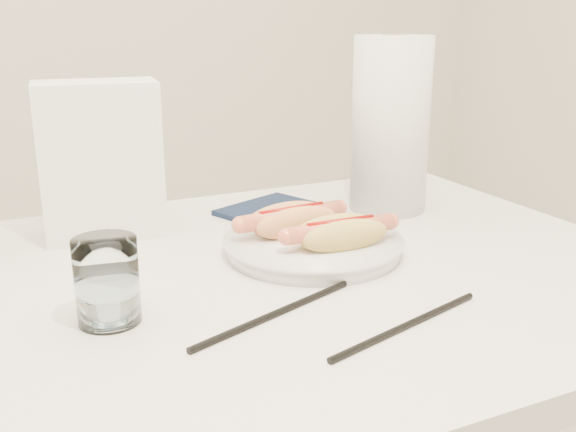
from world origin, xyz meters
name	(u,v)px	position (x,y,z in m)	size (l,w,h in m)	color
table	(232,317)	(0.00, 0.00, 0.69)	(1.20, 0.80, 0.75)	white
plate	(313,247)	(0.14, 0.03, 0.76)	(0.25, 0.25, 0.02)	silver
hotdog_left	(292,221)	(0.12, 0.07, 0.79)	(0.17, 0.08, 0.05)	#F1A160
hotdog_right	(340,233)	(0.16, -0.01, 0.79)	(0.17, 0.07, 0.05)	#E1BB58
water_glass	(107,281)	(-0.17, -0.07, 0.80)	(0.07, 0.07, 0.10)	silver
chopstick_near	(275,313)	(0.00, -0.14, 0.75)	(0.01, 0.01, 0.25)	black
chopstick_far	(407,325)	(0.12, -0.23, 0.75)	(0.01, 0.01, 0.24)	black
napkin_box	(101,160)	(-0.12, 0.25, 0.87)	(0.18, 0.10, 0.24)	white
navy_napkin	(279,212)	(0.18, 0.23, 0.75)	(0.17, 0.17, 0.01)	#101A32
paper_towel_roll	(390,125)	(0.37, 0.18, 0.90)	(0.13, 0.13, 0.30)	silver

